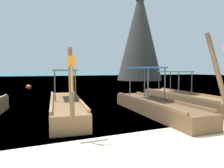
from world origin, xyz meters
The scene contains 7 objects.
ground centered at (0.00, 0.00, 0.00)m, with size 120.00×120.00×0.00m, color beige.
sea_water centered at (0.00, 62.04, 0.00)m, with size 120.00×120.00×0.00m, color #147A89.
longtail_boat_orange_ribbon centered at (-1.53, 5.24, 0.34)m, with size 1.80×6.25×2.37m.
longtail_boat_pink_ribbon centered at (1.75, 3.80, 0.34)m, with size 1.44×6.31×2.77m.
longtail_boat_violet_ribbon centered at (4.77, 5.50, 0.30)m, with size 1.63×6.93×2.22m.
karst_rock centered at (15.43, 27.60, 7.47)m, with size 8.38×7.71×15.76m.
mooring_buoy_near centered at (-2.81, 16.53, 0.23)m, with size 0.45×0.45×0.45m.
Camera 1 is at (-2.92, -2.85, 1.77)m, focal length 32.19 mm.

